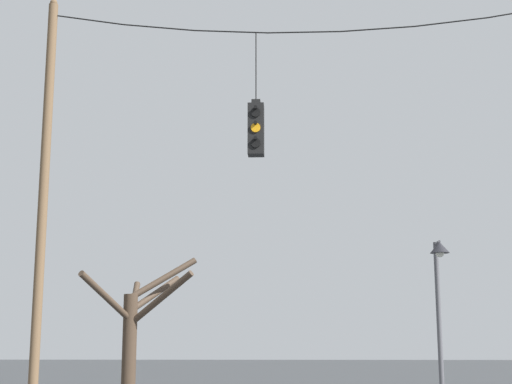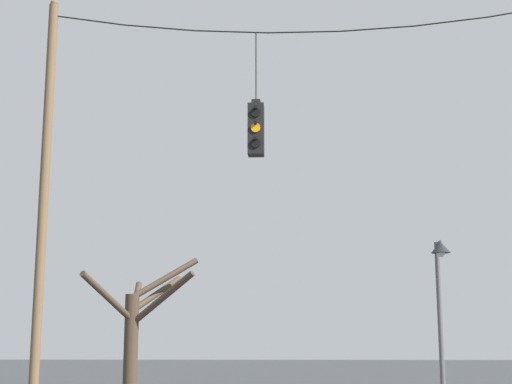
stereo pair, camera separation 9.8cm
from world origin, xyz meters
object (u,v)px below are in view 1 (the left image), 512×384
object	(u,v)px
utility_pole_left	(43,204)
traffic_light_near_left_pole	(256,129)
bare_tree	(136,327)
street_lamp	(439,285)

from	to	relation	value
utility_pole_left	traffic_light_near_left_pole	xyz separation A→B (m)	(4.49, -0.01, 1.59)
traffic_light_near_left_pole	utility_pole_left	bearing A→B (deg)	179.90
traffic_light_near_left_pole	bare_tree	size ratio (longest dim) A/B	0.64
street_lamp	bare_tree	distance (m)	8.69
street_lamp	traffic_light_near_left_pole	bearing A→B (deg)	-143.07
bare_tree	street_lamp	bearing A→B (deg)	-21.79
bare_tree	traffic_light_near_left_pole	bearing A→B (deg)	-59.91
traffic_light_near_left_pole	bare_tree	bearing A→B (deg)	120.09
utility_pole_left	bare_tree	distance (m)	6.89
traffic_light_near_left_pole	bare_tree	world-z (taller)	traffic_light_near_left_pole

